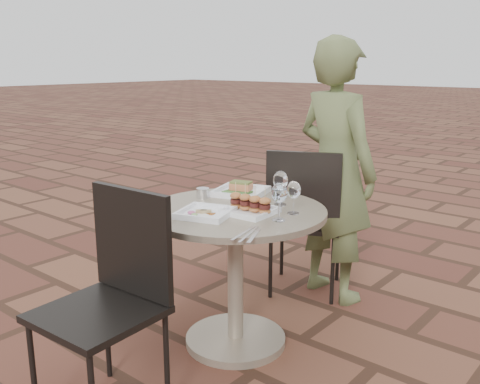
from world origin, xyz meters
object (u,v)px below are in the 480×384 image
Objects in this scene: chair_near at (114,283)px; plate_sliders at (250,206)px; chair_far at (305,211)px; plate_salmon at (241,191)px; cafe_table at (235,256)px; diner at (336,171)px; plate_tuna at (206,213)px.

chair_near is 0.73m from plate_sliders.
plate_salmon is (-0.11, -0.49, 0.20)m from chair_far.
cafe_table is 0.57× the size of diner.
chair_near is at bearing 65.13° from chair_far.
chair_near is at bearing 98.21° from diner.
plate_salmon is at bearing 124.53° from cafe_table.
plate_sliders is at bearing 77.93° from chair_far.
diner reaches higher than plate_tuna.
chair_far is at bearing 77.71° from plate_salmon.
chair_near is at bearing -95.22° from cafe_table.
plate_sliders is at bearing 105.66° from diner.
chair_far is 2.86× the size of plate_salmon.
diner is (0.07, 0.86, 0.31)m from cafe_table.
diner reaches higher than chair_far.
plate_sliders is at bearing 72.86° from chair_near.
chair_far reaches higher than cafe_table.
diner reaches higher than plate_sliders.
plate_salmon is 1.40× the size of plate_sliders.
plate_sliders is (0.17, -0.75, 0.21)m from chair_far.
chair_near reaches higher than plate_sliders.
chair_near is 1.58m from diner.
plate_tuna is at bearing -99.88° from cafe_table.
plate_tuna is (-0.14, -0.16, -0.02)m from plate_sliders.
plate_salmon is 0.45m from plate_tuna.
chair_near reaches higher than cafe_table.
chair_far is (-0.06, 0.73, 0.07)m from cafe_table.
plate_sliders is (0.28, -0.26, 0.01)m from plate_salmon.
plate_sliders reaches higher than plate_salmon.
cafe_table is at bearing 170.68° from plate_sliders.
cafe_table is at bearing -55.47° from plate_salmon.
diner is at bearing 92.68° from plate_sliders.
plate_sliders reaches higher than cafe_table.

